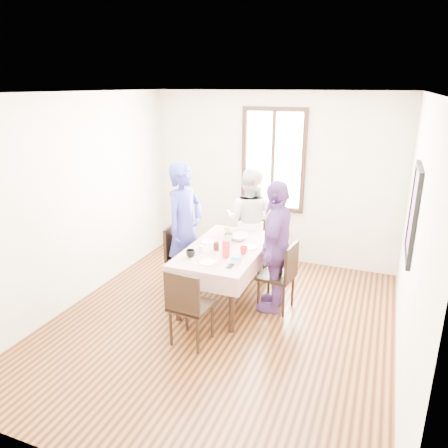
# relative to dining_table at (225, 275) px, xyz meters

# --- Properties ---
(ground) EXTENTS (4.50, 4.50, 0.00)m
(ground) POSITION_rel_dining_table_xyz_m (0.16, -0.59, -0.38)
(ground) COLOR black
(ground) RESTS_ON ground
(back_wall) EXTENTS (4.00, 0.00, 4.00)m
(back_wall) POSITION_rel_dining_table_xyz_m (0.16, 1.66, 0.98)
(back_wall) COLOR beige
(back_wall) RESTS_ON ground
(right_wall) EXTENTS (0.00, 4.50, 4.50)m
(right_wall) POSITION_rel_dining_table_xyz_m (2.16, -0.59, 0.98)
(right_wall) COLOR beige
(right_wall) RESTS_ON ground
(window_frame) EXTENTS (1.02, 0.06, 1.62)m
(window_frame) POSITION_rel_dining_table_xyz_m (0.16, 1.64, 1.27)
(window_frame) COLOR black
(window_frame) RESTS_ON back_wall
(window_pane) EXTENTS (0.90, 0.02, 1.50)m
(window_pane) POSITION_rel_dining_table_xyz_m (0.16, 1.65, 1.27)
(window_pane) COLOR white
(window_pane) RESTS_ON back_wall
(art_poster) EXTENTS (0.04, 0.76, 0.96)m
(art_poster) POSITION_rel_dining_table_xyz_m (2.14, -0.29, 1.18)
(art_poster) COLOR red
(art_poster) RESTS_ON right_wall
(dining_table) EXTENTS (0.82, 1.51, 0.75)m
(dining_table) POSITION_rel_dining_table_xyz_m (0.00, 0.00, 0.00)
(dining_table) COLOR black
(dining_table) RESTS_ON ground
(tablecloth) EXTENTS (0.94, 1.63, 0.01)m
(tablecloth) POSITION_rel_dining_table_xyz_m (0.00, 0.00, 0.38)
(tablecloth) COLOR #510404
(tablecloth) RESTS_ON dining_table
(chair_left) EXTENTS (0.45, 0.45, 0.91)m
(chair_left) POSITION_rel_dining_table_xyz_m (-0.68, 0.14, 0.08)
(chair_left) COLOR black
(chair_left) RESTS_ON ground
(chair_right) EXTENTS (0.47, 0.47, 0.91)m
(chair_right) POSITION_rel_dining_table_xyz_m (0.68, 0.05, 0.08)
(chair_right) COLOR black
(chair_right) RESTS_ON ground
(chair_far) EXTENTS (0.48, 0.48, 0.91)m
(chair_far) POSITION_rel_dining_table_xyz_m (0.00, 1.04, 0.08)
(chair_far) COLOR black
(chair_far) RESTS_ON ground
(chair_near) EXTENTS (0.45, 0.45, 0.91)m
(chair_near) POSITION_rel_dining_table_xyz_m (0.00, -1.04, 0.08)
(chair_near) COLOR black
(chair_near) RESTS_ON ground
(person_left) EXTENTS (0.57, 0.74, 1.80)m
(person_left) POSITION_rel_dining_table_xyz_m (-0.66, 0.14, 0.53)
(person_left) COLOR navy
(person_left) RESTS_ON ground
(person_far) EXTENTS (0.81, 0.64, 1.63)m
(person_far) POSITION_rel_dining_table_xyz_m (0.00, 1.02, 0.44)
(person_far) COLOR silver
(person_far) RESTS_ON ground
(person_right) EXTENTS (0.43, 1.00, 1.70)m
(person_right) POSITION_rel_dining_table_xyz_m (0.66, 0.05, 0.47)
(person_right) COLOR #5E387A
(person_right) RESTS_ON ground
(mug_black) EXTENTS (0.12, 0.12, 0.09)m
(mug_black) POSITION_rel_dining_table_xyz_m (-0.29, -0.45, 0.43)
(mug_black) COLOR black
(mug_black) RESTS_ON tablecloth
(mug_flag) EXTENTS (0.14, 0.14, 0.09)m
(mug_flag) POSITION_rel_dining_table_xyz_m (0.29, -0.12, 0.43)
(mug_flag) COLOR red
(mug_flag) RESTS_ON tablecloth
(mug_green) EXTENTS (0.12, 0.12, 0.09)m
(mug_green) POSITION_rel_dining_table_xyz_m (-0.07, 0.31, 0.43)
(mug_green) COLOR #0C7226
(mug_green) RESTS_ON tablecloth
(serving_bowl) EXTENTS (0.27, 0.27, 0.06)m
(serving_bowl) POSITION_rel_dining_table_xyz_m (0.05, 0.34, 0.42)
(serving_bowl) COLOR white
(serving_bowl) RESTS_ON tablecloth
(juice_carton) EXTENTS (0.07, 0.07, 0.22)m
(juice_carton) POSITION_rel_dining_table_xyz_m (0.13, -0.30, 0.50)
(juice_carton) COLOR red
(juice_carton) RESTS_ON tablecloth
(butter_tub) EXTENTS (0.12, 0.12, 0.06)m
(butter_tub) POSITION_rel_dining_table_xyz_m (0.29, -0.39, 0.42)
(butter_tub) COLOR white
(butter_tub) RESTS_ON tablecloth
(jam_jar) EXTENTS (0.07, 0.07, 0.10)m
(jam_jar) POSITION_rel_dining_table_xyz_m (-0.08, -0.13, 0.44)
(jam_jar) COLOR black
(jam_jar) RESTS_ON tablecloth
(drinking_glass) EXTENTS (0.06, 0.06, 0.09)m
(drinking_glass) POSITION_rel_dining_table_xyz_m (-0.22, -0.27, 0.43)
(drinking_glass) COLOR silver
(drinking_glass) RESTS_ON tablecloth
(smartphone) EXTENTS (0.06, 0.13, 0.01)m
(smartphone) POSITION_rel_dining_table_xyz_m (0.27, -0.54, 0.39)
(smartphone) COLOR black
(smartphone) RESTS_ON tablecloth
(flower_vase) EXTENTS (0.08, 0.08, 0.15)m
(flower_vase) POSITION_rel_dining_table_xyz_m (0.02, 0.05, 0.46)
(flower_vase) COLOR silver
(flower_vase) RESTS_ON tablecloth
(plate_left) EXTENTS (0.20, 0.20, 0.01)m
(plate_left) POSITION_rel_dining_table_xyz_m (-0.29, 0.09, 0.39)
(plate_left) COLOR white
(plate_left) RESTS_ON tablecloth
(plate_right) EXTENTS (0.20, 0.20, 0.01)m
(plate_right) POSITION_rel_dining_table_xyz_m (0.29, 0.11, 0.39)
(plate_right) COLOR white
(plate_right) RESTS_ON tablecloth
(plate_far) EXTENTS (0.20, 0.20, 0.01)m
(plate_far) POSITION_rel_dining_table_xyz_m (0.02, 0.58, 0.39)
(plate_far) COLOR white
(plate_far) RESTS_ON tablecloth
(plate_near) EXTENTS (0.20, 0.20, 0.01)m
(plate_near) POSITION_rel_dining_table_xyz_m (-0.02, -0.54, 0.39)
(plate_near) COLOR white
(plate_near) RESTS_ON tablecloth
(butter_lid) EXTENTS (0.12, 0.12, 0.01)m
(butter_lid) POSITION_rel_dining_table_xyz_m (0.29, -0.39, 0.45)
(butter_lid) COLOR blue
(butter_lid) RESTS_ON butter_tub
(flower_bunch) EXTENTS (0.09, 0.09, 0.10)m
(flower_bunch) POSITION_rel_dining_table_xyz_m (0.02, 0.05, 0.59)
(flower_bunch) COLOR yellow
(flower_bunch) RESTS_ON flower_vase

